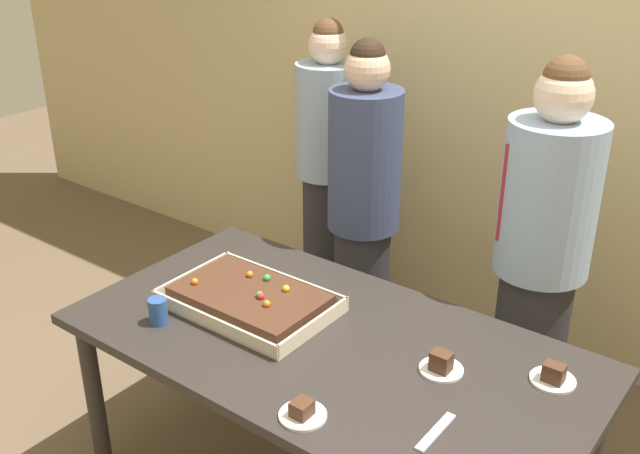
{
  "coord_description": "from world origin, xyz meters",
  "views": [
    {
      "loc": [
        1.32,
        -1.79,
        2.25
      ],
      "look_at": [
        -0.15,
        0.15,
        1.12
      ],
      "focal_mm": 41.44,
      "sensor_mm": 36.0,
      "label": 1
    }
  ],
  "objects_px": {
    "sheet_cake": "(249,300)",
    "plated_slice_far_left": "(441,365)",
    "cake_server_utensil": "(436,432)",
    "plated_slice_near_right": "(302,412)",
    "person_green_shirt_behind": "(327,171)",
    "drink_cup_nearest": "(158,311)",
    "plated_slice_near_left": "(553,376)",
    "party_table": "(328,359)",
    "person_striped_tie_right": "(363,214)",
    "person_serving_front": "(540,260)"
  },
  "relations": [
    {
      "from": "party_table",
      "to": "sheet_cake",
      "type": "relative_size",
      "value": 2.98
    },
    {
      "from": "plated_slice_near_right",
      "to": "person_serving_front",
      "type": "xyz_separation_m",
      "value": [
        0.25,
        1.24,
        0.09
      ]
    },
    {
      "from": "cake_server_utensil",
      "to": "person_serving_front",
      "type": "height_order",
      "value": "person_serving_front"
    },
    {
      "from": "person_serving_front",
      "to": "party_table",
      "type": "bearing_deg",
      "value": 16.36
    },
    {
      "from": "party_table",
      "to": "sheet_cake",
      "type": "height_order",
      "value": "sheet_cake"
    },
    {
      "from": "person_serving_front",
      "to": "sheet_cake",
      "type": "bearing_deg",
      "value": -0.0
    },
    {
      "from": "drink_cup_nearest",
      "to": "person_serving_front",
      "type": "xyz_separation_m",
      "value": [
        1.01,
        1.14,
        0.06
      ]
    },
    {
      "from": "plated_slice_near_right",
      "to": "drink_cup_nearest",
      "type": "bearing_deg",
      "value": 172.5
    },
    {
      "from": "plated_slice_near_left",
      "to": "plated_slice_far_left",
      "type": "distance_m",
      "value": 0.36
    },
    {
      "from": "party_table",
      "to": "person_striped_tie_right",
      "type": "height_order",
      "value": "person_striped_tie_right"
    },
    {
      "from": "cake_server_utensil",
      "to": "person_striped_tie_right",
      "type": "distance_m",
      "value": 1.39
    },
    {
      "from": "sheet_cake",
      "to": "plated_slice_far_left",
      "type": "height_order",
      "value": "sheet_cake"
    },
    {
      "from": "party_table",
      "to": "plated_slice_far_left",
      "type": "xyz_separation_m",
      "value": [
        0.41,
        0.08,
        0.11
      ]
    },
    {
      "from": "drink_cup_nearest",
      "to": "person_green_shirt_behind",
      "type": "xyz_separation_m",
      "value": [
        -0.31,
        1.46,
        0.04
      ]
    },
    {
      "from": "cake_server_utensil",
      "to": "plated_slice_near_right",
      "type": "bearing_deg",
      "value": -153.19
    },
    {
      "from": "drink_cup_nearest",
      "to": "person_serving_front",
      "type": "height_order",
      "value": "person_serving_front"
    },
    {
      "from": "plated_slice_near_right",
      "to": "person_striped_tie_right",
      "type": "xyz_separation_m",
      "value": [
        -0.59,
        1.2,
        0.08
      ]
    },
    {
      "from": "plated_slice_near_right",
      "to": "drink_cup_nearest",
      "type": "distance_m",
      "value": 0.77
    },
    {
      "from": "party_table",
      "to": "drink_cup_nearest",
      "type": "xyz_separation_m",
      "value": [
        -0.57,
        -0.29,
        0.13
      ]
    },
    {
      "from": "plated_slice_far_left",
      "to": "cake_server_utensil",
      "type": "distance_m",
      "value": 0.31
    },
    {
      "from": "person_striped_tie_right",
      "to": "cake_server_utensil",
      "type": "bearing_deg",
      "value": 41.43
    },
    {
      "from": "person_striped_tie_right",
      "to": "drink_cup_nearest",
      "type": "bearing_deg",
      "value": -10.64
    },
    {
      "from": "drink_cup_nearest",
      "to": "person_striped_tie_right",
      "type": "height_order",
      "value": "person_striped_tie_right"
    },
    {
      "from": "plated_slice_far_left",
      "to": "plated_slice_near_right",
      "type": "bearing_deg",
      "value": -115.92
    },
    {
      "from": "person_striped_tie_right",
      "to": "sheet_cake",
      "type": "bearing_deg",
      "value": 0.01
    },
    {
      "from": "drink_cup_nearest",
      "to": "plated_slice_far_left",
      "type": "bearing_deg",
      "value": 20.22
    },
    {
      "from": "person_striped_tie_right",
      "to": "plated_slice_near_right",
      "type": "bearing_deg",
      "value": 24.47
    },
    {
      "from": "sheet_cake",
      "to": "person_serving_front",
      "type": "distance_m",
      "value": 1.18
    },
    {
      "from": "plated_slice_near_left",
      "to": "plated_slice_far_left",
      "type": "xyz_separation_m",
      "value": [
        -0.32,
        -0.17,
        0.0
      ]
    },
    {
      "from": "drink_cup_nearest",
      "to": "cake_server_utensil",
      "type": "xyz_separation_m",
      "value": [
        1.12,
        0.08,
        -0.05
      ]
    },
    {
      "from": "sheet_cake",
      "to": "plated_slice_near_left",
      "type": "relative_size",
      "value": 4.24
    },
    {
      "from": "drink_cup_nearest",
      "to": "cake_server_utensil",
      "type": "relative_size",
      "value": 0.5
    },
    {
      "from": "cake_server_utensil",
      "to": "person_striped_tie_right",
      "type": "xyz_separation_m",
      "value": [
        -0.95,
        1.01,
        0.1
      ]
    },
    {
      "from": "plated_slice_near_left",
      "to": "person_serving_front",
      "type": "height_order",
      "value": "person_serving_front"
    },
    {
      "from": "plated_slice_near_right",
      "to": "person_green_shirt_behind",
      "type": "xyz_separation_m",
      "value": [
        -1.07,
        1.56,
        0.08
      ]
    },
    {
      "from": "plated_slice_near_right",
      "to": "person_striped_tie_right",
      "type": "distance_m",
      "value": 1.34
    },
    {
      "from": "party_table",
      "to": "person_striped_tie_right",
      "type": "xyz_separation_m",
      "value": [
        -0.4,
        0.81,
        0.18
      ]
    },
    {
      "from": "person_green_shirt_behind",
      "to": "plated_slice_near_left",
      "type": "bearing_deg",
      "value": 36.96
    },
    {
      "from": "plated_slice_near_right",
      "to": "plated_slice_far_left",
      "type": "distance_m",
      "value": 0.52
    },
    {
      "from": "plated_slice_far_left",
      "to": "cake_server_utensil",
      "type": "height_order",
      "value": "plated_slice_far_left"
    },
    {
      "from": "party_table",
      "to": "person_green_shirt_behind",
      "type": "bearing_deg",
      "value": 126.7
    },
    {
      "from": "plated_slice_far_left",
      "to": "drink_cup_nearest",
      "type": "distance_m",
      "value": 1.05
    },
    {
      "from": "plated_slice_near_left",
      "to": "plated_slice_far_left",
      "type": "bearing_deg",
      "value": -152.09
    },
    {
      "from": "plated_slice_near_right",
      "to": "person_serving_front",
      "type": "relative_size",
      "value": 0.09
    },
    {
      "from": "sheet_cake",
      "to": "plated_slice_far_left",
      "type": "xyz_separation_m",
      "value": [
        0.79,
        0.08,
        -0.01
      ]
    },
    {
      "from": "drink_cup_nearest",
      "to": "person_serving_front",
      "type": "relative_size",
      "value": 0.06
    },
    {
      "from": "plated_slice_near_left",
      "to": "person_green_shirt_behind",
      "type": "distance_m",
      "value": 1.86
    },
    {
      "from": "sheet_cake",
      "to": "plated_slice_far_left",
      "type": "relative_size",
      "value": 4.24
    },
    {
      "from": "person_green_shirt_behind",
      "to": "drink_cup_nearest",
      "type": "bearing_deg",
      "value": -11.26
    },
    {
      "from": "party_table",
      "to": "person_green_shirt_behind",
      "type": "relative_size",
      "value": 1.14
    }
  ]
}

